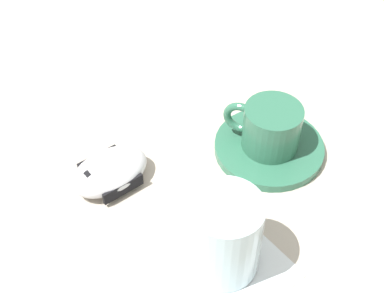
# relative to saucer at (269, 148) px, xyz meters

# --- Properties ---
(ground_plane) EXTENTS (3.00, 3.00, 0.00)m
(ground_plane) POSITION_rel_saucer_xyz_m (0.09, 0.03, -0.01)
(ground_plane) COLOR #B2A899
(saucer) EXTENTS (0.14, 0.14, 0.01)m
(saucer) POSITION_rel_saucer_xyz_m (0.00, 0.00, 0.00)
(saucer) COLOR #2D664C
(saucer) RESTS_ON ground
(coffee_cup) EXTENTS (0.08, 0.09, 0.06)m
(coffee_cup) POSITION_rel_saucer_xyz_m (0.00, -0.00, 0.04)
(coffee_cup) COLOR #2D664C
(coffee_cup) RESTS_ON saucer
(computer_mouse) EXTENTS (0.11, 0.08, 0.04)m
(computer_mouse) POSITION_rel_saucer_xyz_m (0.20, -0.05, 0.01)
(computer_mouse) COLOR silver
(computer_mouse) RESTS_ON ground
(napkin_under_glass) EXTENTS (0.15, 0.15, 0.00)m
(napkin_under_glass) POSITION_rel_saucer_xyz_m (0.15, 0.12, -0.00)
(napkin_under_glass) COLOR white
(napkin_under_glass) RESTS_ON ground
(drinking_glass) EXTENTS (0.08, 0.08, 0.10)m
(drinking_glass) POSITION_rel_saucer_xyz_m (0.14, 0.12, 0.05)
(drinking_glass) COLOR silver
(drinking_glass) RESTS_ON napkin_under_glass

